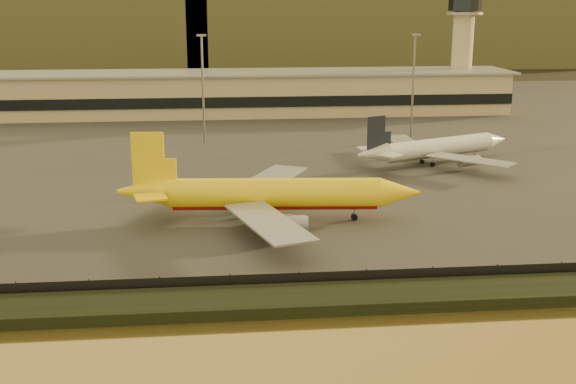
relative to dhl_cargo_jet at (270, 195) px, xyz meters
name	(u,v)px	position (x,y,z in m)	size (l,w,h in m)	color
ground	(273,255)	(-0.74, -15.09, -4.35)	(900.00, 900.00, 0.00)	black
embankment	(285,301)	(-0.74, -32.09, -3.65)	(320.00, 7.00, 1.40)	black
tarmac	(244,131)	(-0.74, 79.91, -4.25)	(320.00, 220.00, 0.20)	#2D2D2D
perimeter_fence	(282,282)	(-0.74, -28.09, -3.05)	(300.00, 0.05, 2.20)	black
terminal_building	(190,94)	(-15.26, 110.46, 1.90)	(202.00, 25.00, 12.60)	tan
control_tower	(463,39)	(69.26, 115.91, 17.32)	(11.20, 11.20, 35.50)	tan
apron_light_masts	(311,79)	(14.26, 59.91, 11.36)	(152.20, 12.20, 25.40)	slate
distant_hills	(189,4)	(-21.48, 324.91, 27.04)	(470.00, 160.00, 70.00)	brown
dhl_cargo_jet	(270,195)	(0.00, 0.00, 0.00)	(46.53, 45.41, 13.89)	yellow
white_narrowbody_jet	(436,148)	(37.37, 36.60, -0.81)	(37.11, 35.06, 11.19)	silver
gse_vehicle_yellow	(273,201)	(1.19, 7.86, -3.28)	(3.84, 1.73, 1.73)	yellow
gse_vehicle_white	(192,191)	(-12.42, 15.68, -3.27)	(3.90, 1.75, 1.75)	silver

